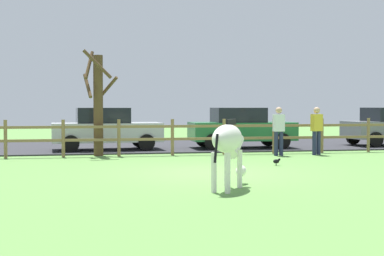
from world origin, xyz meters
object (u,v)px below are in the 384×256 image
at_px(parked_car_silver, 106,128).
at_px(visitor_left_of_tree, 279,129).
at_px(visitor_right_of_tree, 317,128).
at_px(zebra, 229,144).
at_px(crow_on_grass, 277,161).
at_px(bare_tree, 98,101).
at_px(parked_car_green, 241,127).

bearing_deg(parked_car_silver, visitor_left_of_tree, -28.86).
height_order(parked_car_silver, visitor_right_of_tree, visitor_right_of_tree).
height_order(parked_car_silver, visitor_left_of_tree, visitor_left_of_tree).
xyz_separation_m(zebra, visitor_right_of_tree, (5.01, 7.13, -0.02)).
bearing_deg(crow_on_grass, bare_tree, 139.49).
height_order(crow_on_grass, parked_car_silver, parked_car_silver).
relative_size(crow_on_grass, visitor_right_of_tree, 0.13).
bearing_deg(parked_car_green, parked_car_silver, 178.86).
bearing_deg(crow_on_grass, parked_car_silver, 126.40).
bearing_deg(parked_car_green, zebra, -107.44).
bearing_deg(parked_car_green, visitor_left_of_tree, -81.36).
bearing_deg(parked_car_silver, parked_car_green, -1.14).
xyz_separation_m(bare_tree, parked_car_green, (5.52, 1.86, -0.99)).
xyz_separation_m(parked_car_green, parked_car_silver, (-5.18, 0.10, 0.00)).
xyz_separation_m(parked_car_silver, visitor_right_of_tree, (7.01, -3.07, 0.06)).
xyz_separation_m(crow_on_grass, visitor_left_of_tree, (1.14, 2.99, 0.78)).
bearing_deg(parked_car_silver, zebra, -78.88).
bearing_deg(bare_tree, crow_on_grass, -40.51).
distance_m(crow_on_grass, parked_car_silver, 7.61).
height_order(bare_tree, visitor_left_of_tree, bare_tree).
bearing_deg(parked_car_green, bare_tree, -161.38).
bearing_deg(parked_car_green, visitor_right_of_tree, -58.29).
relative_size(bare_tree, visitor_right_of_tree, 2.16).
height_order(bare_tree, parked_car_green, bare_tree).
xyz_separation_m(crow_on_grass, visitor_right_of_tree, (2.52, 3.02, 0.78)).
height_order(zebra, visitor_right_of_tree, visitor_right_of_tree).
relative_size(zebra, parked_car_green, 0.42).
xyz_separation_m(visitor_left_of_tree, visitor_right_of_tree, (1.38, 0.03, 0.00)).
xyz_separation_m(bare_tree, visitor_right_of_tree, (7.35, -1.11, -0.92)).
relative_size(zebra, parked_car_silver, 0.41).
xyz_separation_m(parked_car_silver, visitor_left_of_tree, (5.63, -3.11, 0.06)).
relative_size(crow_on_grass, parked_car_silver, 0.05).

